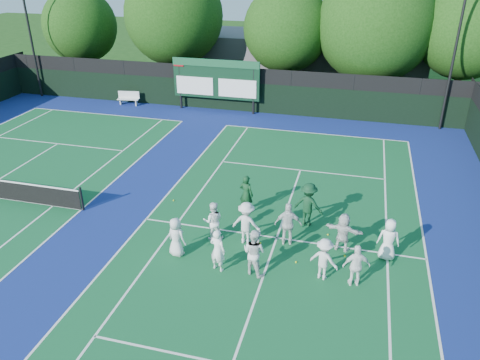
# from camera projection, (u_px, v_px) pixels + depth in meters

# --- Properties ---
(ground) EXTENTS (120.00, 120.00, 0.00)m
(ground) POSITION_uv_depth(u_px,v_px,m) (272.00, 253.00, 17.20)
(ground) COLOR #173D10
(ground) RESTS_ON ground
(court_apron) EXTENTS (34.00, 32.00, 0.01)m
(court_apron) POSITION_uv_depth(u_px,v_px,m) (135.00, 218.00, 19.45)
(court_apron) COLOR navy
(court_apron) RESTS_ON ground
(near_court) EXTENTS (11.05, 23.85, 0.01)m
(near_court) POSITION_uv_depth(u_px,v_px,m) (277.00, 238.00, 18.07)
(near_court) COLOR #11532A
(near_court) RESTS_ON ground
(back_fence) EXTENTS (34.00, 0.08, 3.00)m
(back_fence) POSITION_uv_depth(u_px,v_px,m) (232.00, 91.00, 31.85)
(back_fence) COLOR black
(back_fence) RESTS_ON ground
(scoreboard) EXTENTS (6.00, 0.21, 3.55)m
(scoreboard) POSITION_uv_depth(u_px,v_px,m) (216.00, 80.00, 31.35)
(scoreboard) COLOR black
(scoreboard) RESTS_ON ground
(clubhouse) EXTENTS (18.00, 6.00, 4.00)m
(clubhouse) POSITION_uv_depth(u_px,v_px,m) (307.00, 61.00, 37.58)
(clubhouse) COLOR #58585D
(clubhouse) RESTS_ON ground
(light_pole_left) EXTENTS (1.20, 0.30, 10.12)m
(light_pole_left) POSITION_uv_depth(u_px,v_px,m) (25.00, 9.00, 32.85)
(light_pole_left) COLOR black
(light_pole_left) RESTS_ON ground
(light_pole_right) EXTENTS (1.20, 0.30, 10.12)m
(light_pole_right) POSITION_uv_depth(u_px,v_px,m) (461.00, 23.00, 26.30)
(light_pole_right) COLOR black
(light_pole_right) RESTS_ON ground
(bench) EXTENTS (1.57, 0.65, 0.97)m
(bench) POSITION_uv_depth(u_px,v_px,m) (129.00, 98.00, 33.40)
(bench) COLOR silver
(bench) RESTS_ON ground
(tree_a) EXTENTS (5.66, 5.66, 7.52)m
(tree_a) POSITION_uv_depth(u_px,v_px,m) (82.00, 28.00, 36.56)
(tree_a) COLOR black
(tree_a) RESTS_ON ground
(tree_b) EXTENTS (7.20, 7.20, 9.29)m
(tree_b) POSITION_uv_depth(u_px,v_px,m) (176.00, 18.00, 34.32)
(tree_b) COLOR black
(tree_b) RESTS_ON ground
(tree_c) EXTENTS (6.01, 6.01, 8.08)m
(tree_c) POSITION_uv_depth(u_px,v_px,m) (289.00, 31.00, 32.66)
(tree_c) COLOR black
(tree_c) RESTS_ON ground
(tree_d) EXTENTS (7.76, 7.76, 9.45)m
(tree_d) POSITION_uv_depth(u_px,v_px,m) (378.00, 27.00, 31.09)
(tree_d) COLOR black
(tree_d) RESTS_ON ground
(tree_e) EXTENTS (6.31, 6.31, 8.61)m
(tree_e) POSITION_uv_depth(u_px,v_px,m) (470.00, 32.00, 29.81)
(tree_e) COLOR black
(tree_e) RESTS_ON ground
(tennis_ball_0) EXTENTS (0.07, 0.07, 0.07)m
(tennis_ball_0) POSITION_uv_depth(u_px,v_px,m) (260.00, 243.00, 17.70)
(tennis_ball_0) COLOR #CDD318
(tennis_ball_0) RESTS_ON ground
(tennis_ball_1) EXTENTS (0.07, 0.07, 0.07)m
(tennis_ball_1) POSITION_uv_depth(u_px,v_px,m) (345.00, 256.00, 16.97)
(tennis_ball_1) COLOR #CDD318
(tennis_ball_1) RESTS_ON ground
(tennis_ball_3) EXTENTS (0.07, 0.07, 0.07)m
(tennis_ball_3) POSITION_uv_depth(u_px,v_px,m) (174.00, 200.00, 20.72)
(tennis_ball_3) COLOR #CDD318
(tennis_ball_3) RESTS_ON ground
(tennis_ball_4) EXTENTS (0.07, 0.07, 0.07)m
(tennis_ball_4) POSITION_uv_depth(u_px,v_px,m) (328.00, 235.00, 18.22)
(tennis_ball_4) COLOR #CDD318
(tennis_ball_4) RESTS_ON ground
(tennis_ball_5) EXTENTS (0.07, 0.07, 0.07)m
(tennis_ball_5) POSITION_uv_depth(u_px,v_px,m) (296.00, 262.00, 16.62)
(tennis_ball_5) COLOR #CDD318
(tennis_ball_5) RESTS_ON ground
(player_front_0) EXTENTS (0.86, 0.69, 1.52)m
(player_front_0) POSITION_uv_depth(u_px,v_px,m) (176.00, 237.00, 16.76)
(player_front_0) COLOR silver
(player_front_0) RESTS_ON ground
(player_front_1) EXTENTS (0.68, 0.55, 1.61)m
(player_front_1) POSITION_uv_depth(u_px,v_px,m) (218.00, 250.00, 15.95)
(player_front_1) COLOR white
(player_front_1) RESTS_ON ground
(player_front_2) EXTENTS (1.01, 0.90, 1.72)m
(player_front_2) POSITION_uv_depth(u_px,v_px,m) (254.00, 252.00, 15.75)
(player_front_2) COLOR silver
(player_front_2) RESTS_ON ground
(player_front_3) EXTENTS (1.12, 0.85, 1.53)m
(player_front_3) POSITION_uv_depth(u_px,v_px,m) (324.00, 259.00, 15.55)
(player_front_3) COLOR silver
(player_front_3) RESTS_ON ground
(player_front_4) EXTENTS (0.97, 0.59, 1.54)m
(player_front_4) POSITION_uv_depth(u_px,v_px,m) (356.00, 266.00, 15.22)
(player_front_4) COLOR white
(player_front_4) RESTS_ON ground
(player_back_0) EXTENTS (0.91, 0.80, 1.58)m
(player_back_0) POSITION_uv_depth(u_px,v_px,m) (213.00, 221.00, 17.69)
(player_back_0) COLOR white
(player_back_0) RESTS_ON ground
(player_back_1) EXTENTS (1.16, 0.74, 1.71)m
(player_back_1) POSITION_uv_depth(u_px,v_px,m) (246.00, 223.00, 17.43)
(player_back_1) COLOR silver
(player_back_1) RESTS_ON ground
(player_back_2) EXTENTS (1.06, 0.55, 1.72)m
(player_back_2) POSITION_uv_depth(u_px,v_px,m) (288.00, 224.00, 17.36)
(player_back_2) COLOR silver
(player_back_2) RESTS_ON ground
(player_back_3) EXTENTS (1.47, 0.72, 1.52)m
(player_back_3) POSITION_uv_depth(u_px,v_px,m) (343.00, 232.00, 17.05)
(player_back_3) COLOR silver
(player_back_3) RESTS_ON ground
(player_back_4) EXTENTS (0.80, 0.53, 1.60)m
(player_back_4) POSITION_uv_depth(u_px,v_px,m) (389.00, 239.00, 16.55)
(player_back_4) COLOR white
(player_back_4) RESTS_ON ground
(coach_left) EXTENTS (0.71, 0.56, 1.71)m
(coach_left) POSITION_uv_depth(u_px,v_px,m) (246.00, 194.00, 19.50)
(coach_left) COLOR #0F371A
(coach_left) RESTS_ON ground
(coach_right) EXTENTS (1.31, 0.94, 1.84)m
(coach_right) POSITION_uv_depth(u_px,v_px,m) (308.00, 205.00, 18.58)
(coach_right) COLOR #0E351C
(coach_right) RESTS_ON ground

